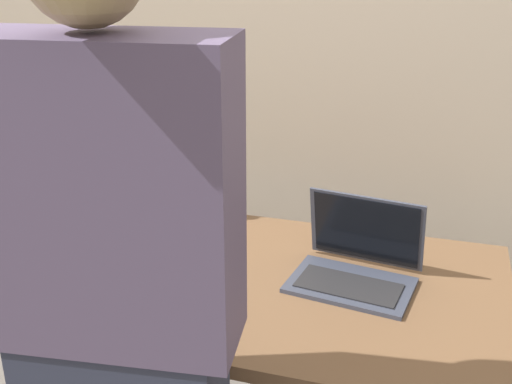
# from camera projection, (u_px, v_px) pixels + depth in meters

# --- Properties ---
(desk) EXTENTS (1.44, 0.78, 0.75)m
(desk) POSITION_uv_depth(u_px,v_px,m) (241.00, 304.00, 1.76)
(desk) COLOR brown
(desk) RESTS_ON ground
(laptop) EXTENTS (0.35, 0.30, 0.22)m
(laptop) POSITION_uv_depth(u_px,v_px,m) (357.00, 262.00, 1.68)
(laptop) COLOR #383D4C
(laptop) RESTS_ON desk
(beer_bottle_amber) EXTENTS (0.08, 0.08, 0.29)m
(beer_bottle_amber) POSITION_uv_depth(u_px,v_px,m) (156.00, 183.00, 2.08)
(beer_bottle_amber) COLOR #1E5123
(beer_bottle_amber) RESTS_ON desk
(beer_bottle_green) EXTENTS (0.06, 0.06, 0.31)m
(beer_bottle_green) POSITION_uv_depth(u_px,v_px,m) (190.00, 183.00, 2.03)
(beer_bottle_green) COLOR brown
(beer_bottle_green) RESTS_ON desk
(beer_bottle_brown) EXTENTS (0.07, 0.07, 0.29)m
(beer_bottle_brown) POSITION_uv_depth(u_px,v_px,m) (129.00, 190.00, 2.01)
(beer_bottle_brown) COLOR #333333
(beer_bottle_brown) RESTS_ON desk
(person_figure) EXTENTS (0.48, 0.29, 1.70)m
(person_figure) POSITION_uv_depth(u_px,v_px,m) (121.00, 357.00, 1.19)
(person_figure) COLOR #2D3347
(person_figure) RESTS_ON ground
(back_wall) EXTENTS (6.00, 0.10, 2.60)m
(back_wall) POSITION_uv_depth(u_px,v_px,m) (303.00, 37.00, 2.15)
(back_wall) COLOR tan
(back_wall) RESTS_ON ground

